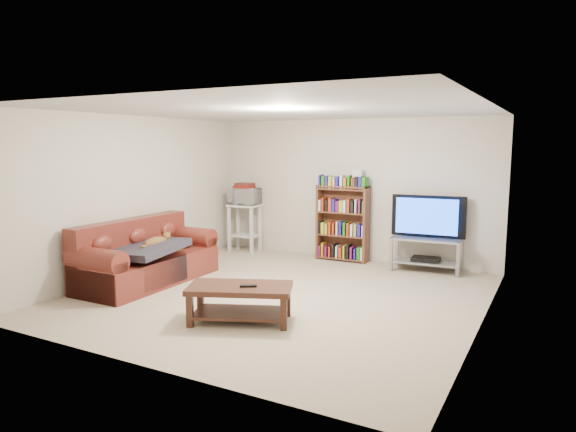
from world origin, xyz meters
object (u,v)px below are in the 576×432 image
Objects in this scene: tv_stand at (426,249)px; bookshelf at (343,222)px; coffee_table at (240,296)px; sofa at (144,260)px.

tv_stand is 0.85× the size of bookshelf.
coffee_table is at bearing -115.71° from tv_stand.
coffee_table is 1.17× the size of tv_stand.
sofa is 3.33m from bookshelf.
coffee_table is 1.00× the size of bookshelf.
tv_stand is at bearing 36.38° from sofa.
tv_stand is at bearing 45.61° from coffee_table.
tv_stand is at bearing -4.56° from bookshelf.
sofa reaches higher than coffee_table.
sofa reaches higher than tv_stand.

